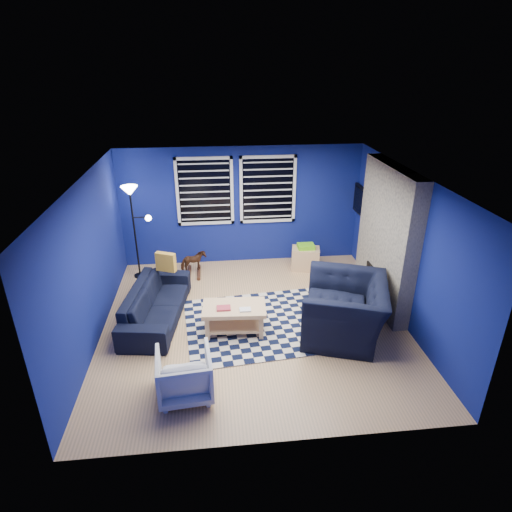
{
  "coord_description": "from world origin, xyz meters",
  "views": [
    {
      "loc": [
        -0.62,
        -6.07,
        4.07
      ],
      "look_at": [
        0.07,
        0.3,
        1.11
      ],
      "focal_mm": 30.0,
      "sensor_mm": 36.0,
      "label": 1
    }
  ],
  "objects_px": {
    "sofa": "(156,303)",
    "rocking_horse": "(193,262)",
    "coffee_table": "(234,314)",
    "cabinet": "(305,258)",
    "armchair_bent": "(184,374)",
    "armchair_big": "(345,309)",
    "floor_lamp": "(132,204)",
    "tv": "(363,203)"
  },
  "relations": [
    {
      "from": "armchair_bent",
      "to": "coffee_table",
      "type": "distance_m",
      "value": 1.55
    },
    {
      "from": "armchair_bent",
      "to": "rocking_horse",
      "type": "bearing_deg",
      "value": -95.72
    },
    {
      "from": "tv",
      "to": "sofa",
      "type": "distance_m",
      "value": 4.55
    },
    {
      "from": "cabinet",
      "to": "floor_lamp",
      "type": "distance_m",
      "value": 3.66
    },
    {
      "from": "coffee_table",
      "to": "floor_lamp",
      "type": "bearing_deg",
      "value": 129.43
    },
    {
      "from": "sofa",
      "to": "rocking_horse",
      "type": "bearing_deg",
      "value": -11.62
    },
    {
      "from": "coffee_table",
      "to": "armchair_big",
      "type": "bearing_deg",
      "value": -7.68
    },
    {
      "from": "armchair_bent",
      "to": "tv",
      "type": "bearing_deg",
      "value": -139.79
    },
    {
      "from": "tv",
      "to": "coffee_table",
      "type": "distance_m",
      "value": 3.72
    },
    {
      "from": "armchair_big",
      "to": "cabinet",
      "type": "bearing_deg",
      "value": -158.99
    },
    {
      "from": "armchair_big",
      "to": "floor_lamp",
      "type": "xyz_separation_m",
      "value": [
        -3.53,
        2.41,
        1.09
      ]
    },
    {
      "from": "cabinet",
      "to": "rocking_horse",
      "type": "bearing_deg",
      "value": -167.61
    },
    {
      "from": "armchair_bent",
      "to": "cabinet",
      "type": "xyz_separation_m",
      "value": [
        2.37,
        3.51,
        -0.08
      ]
    },
    {
      "from": "armchair_big",
      "to": "coffee_table",
      "type": "distance_m",
      "value": 1.77
    },
    {
      "from": "rocking_horse",
      "to": "armchair_big",
      "type": "bearing_deg",
      "value": -157.44
    },
    {
      "from": "tv",
      "to": "armchair_big",
      "type": "distance_m",
      "value": 2.83
    },
    {
      "from": "tv",
      "to": "sofa",
      "type": "relative_size",
      "value": 0.48
    },
    {
      "from": "tv",
      "to": "coffee_table",
      "type": "relative_size",
      "value": 0.96
    },
    {
      "from": "rocking_horse",
      "to": "cabinet",
      "type": "distance_m",
      "value": 2.34
    },
    {
      "from": "sofa",
      "to": "rocking_horse",
      "type": "distance_m",
      "value": 1.72
    },
    {
      "from": "armchair_big",
      "to": "coffee_table",
      "type": "relative_size",
      "value": 1.37
    },
    {
      "from": "armchair_bent",
      "to": "cabinet",
      "type": "distance_m",
      "value": 4.23
    },
    {
      "from": "rocking_horse",
      "to": "armchair_bent",
      "type": "bearing_deg",
      "value": 156.37
    },
    {
      "from": "tv",
      "to": "coffee_table",
      "type": "bearing_deg",
      "value": -141.4
    },
    {
      "from": "rocking_horse",
      "to": "floor_lamp",
      "type": "bearing_deg",
      "value": 65.66
    },
    {
      "from": "tv",
      "to": "cabinet",
      "type": "xyz_separation_m",
      "value": [
        -1.15,
        -0.08,
        -1.15
      ]
    },
    {
      "from": "floor_lamp",
      "to": "coffee_table",
      "type": "bearing_deg",
      "value": -50.57
    },
    {
      "from": "sofa",
      "to": "armchair_bent",
      "type": "height_order",
      "value": "armchair_bent"
    },
    {
      "from": "cabinet",
      "to": "floor_lamp",
      "type": "height_order",
      "value": "floor_lamp"
    },
    {
      "from": "sofa",
      "to": "cabinet",
      "type": "bearing_deg",
      "value": -52.93
    },
    {
      "from": "coffee_table",
      "to": "cabinet",
      "type": "relative_size",
      "value": 1.63
    },
    {
      "from": "armchair_bent",
      "to": "cabinet",
      "type": "relative_size",
      "value": 1.13
    },
    {
      "from": "tv",
      "to": "coffee_table",
      "type": "xyz_separation_m",
      "value": [
        -2.79,
        -2.23,
        -1.05
      ]
    },
    {
      "from": "sofa",
      "to": "rocking_horse",
      "type": "relative_size",
      "value": 4.03
    },
    {
      "from": "sofa",
      "to": "armchair_big",
      "type": "bearing_deg",
      "value": -96.08
    },
    {
      "from": "tv",
      "to": "sofa",
      "type": "xyz_separation_m",
      "value": [
        -4.08,
        -1.69,
        -1.1
      ]
    },
    {
      "from": "sofa",
      "to": "floor_lamp",
      "type": "height_order",
      "value": "floor_lamp"
    },
    {
      "from": "armchair_bent",
      "to": "coffee_table",
      "type": "height_order",
      "value": "armchair_bent"
    },
    {
      "from": "rocking_horse",
      "to": "sofa",
      "type": "bearing_deg",
      "value": 136.94
    },
    {
      "from": "armchair_big",
      "to": "cabinet",
      "type": "xyz_separation_m",
      "value": [
        -0.11,
        2.38,
        -0.21
      ]
    },
    {
      "from": "sofa",
      "to": "cabinet",
      "type": "xyz_separation_m",
      "value": [
        2.92,
        1.61,
        -0.05
      ]
    },
    {
      "from": "rocking_horse",
      "to": "coffee_table",
      "type": "height_order",
      "value": "coffee_table"
    }
  ]
}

